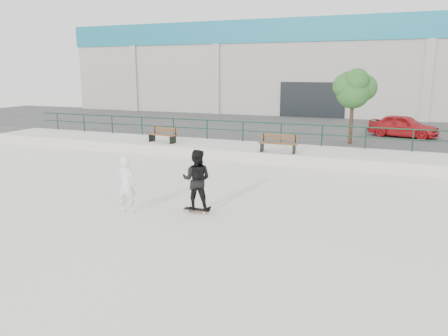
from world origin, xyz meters
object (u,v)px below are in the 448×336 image
at_px(red_car, 403,126).
at_px(skateboard, 197,210).
at_px(seated_skater, 126,185).
at_px(bench_left, 163,135).
at_px(standing_skater, 197,180).
at_px(tree, 354,88).
at_px(bench_right, 278,143).

height_order(red_car, skateboard, red_car).
relative_size(red_car, seated_skater, 2.16).
bearing_deg(skateboard, bench_left, 122.85).
bearing_deg(standing_skater, bench_left, -65.91).
relative_size(bench_left, tree, 0.46).
height_order(bench_left, skateboard, bench_left).
xyz_separation_m(red_car, standing_skater, (-5.51, -14.50, -0.14)).
bearing_deg(skateboard, standing_skater, 87.63).
height_order(tree, seated_skater, tree).
bearing_deg(bench_right, tree, 50.16).
xyz_separation_m(tree, standing_skater, (-3.12, -11.13, -2.27)).
bearing_deg(tree, bench_right, -127.68).
xyz_separation_m(bench_right, red_car, (5.12, 6.91, 0.22)).
height_order(bench_right, red_car, red_car).
bearing_deg(seated_skater, standing_skater, -165.51).
relative_size(bench_right, red_car, 0.49).
bearing_deg(bench_right, bench_left, 172.84).
height_order(bench_right, skateboard, bench_right).
bearing_deg(bench_left, standing_skater, -44.10).
height_order(tree, red_car, tree).
relative_size(bench_left, bench_right, 0.97).
bearing_deg(skateboard, tree, 71.97).
height_order(tree, standing_skater, tree).
distance_m(tree, red_car, 4.65).
bearing_deg(bench_right, red_car, 51.31).
bearing_deg(red_car, bench_right, 161.37).
xyz_separation_m(bench_left, seated_skater, (3.86, -8.89, -0.04)).
bearing_deg(seated_skater, bench_left, -74.30).
distance_m(bench_right, standing_skater, 7.60).
height_order(bench_left, bench_right, bench_right).
relative_size(bench_right, standing_skater, 1.00).
height_order(red_car, standing_skater, standing_skater).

